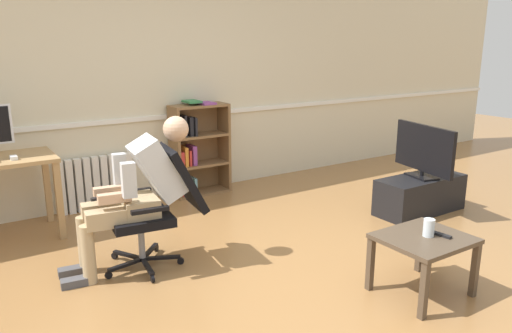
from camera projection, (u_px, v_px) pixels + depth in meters
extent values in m
plane|color=olive|center=(301.00, 284.00, 3.69)|extent=(18.00, 18.00, 0.00)
cube|color=beige|center=(156.00, 78.00, 5.50)|extent=(12.00, 0.10, 2.70)
cube|color=white|center=(160.00, 117.00, 5.56)|extent=(12.00, 0.03, 0.05)
cube|color=tan|center=(59.00, 201.00, 4.45)|extent=(0.06, 0.06, 0.72)
cube|color=tan|center=(47.00, 187.00, 4.88)|extent=(0.06, 0.06, 0.72)
cube|color=white|center=(14.00, 158.00, 4.30)|extent=(0.06, 0.10, 0.03)
cube|color=brown|center=(175.00, 153.00, 5.57)|extent=(0.03, 0.28, 1.05)
cube|color=brown|center=(224.00, 147.00, 5.91)|extent=(0.03, 0.28, 1.05)
cube|color=brown|center=(195.00, 148.00, 5.85)|extent=(0.64, 0.02, 1.05)
cube|color=brown|center=(201.00, 192.00, 5.86)|extent=(0.61, 0.28, 0.03)
cube|color=brown|center=(201.00, 164.00, 5.78)|extent=(0.61, 0.28, 0.03)
cube|color=brown|center=(200.00, 135.00, 5.69)|extent=(0.61, 0.28, 0.03)
cube|color=brown|center=(199.00, 106.00, 5.61)|extent=(0.61, 0.28, 0.03)
cube|color=red|center=(180.00, 185.00, 5.69)|extent=(0.03, 0.19, 0.24)
cube|color=red|center=(180.00, 159.00, 5.60)|extent=(0.04, 0.19, 0.17)
cube|color=#6699A3|center=(178.00, 128.00, 5.52)|extent=(0.05, 0.19, 0.21)
cube|color=white|center=(186.00, 184.00, 5.71)|extent=(0.04, 0.19, 0.23)
cube|color=orange|center=(184.00, 156.00, 5.62)|extent=(0.04, 0.19, 0.22)
cube|color=black|center=(183.00, 125.00, 5.55)|extent=(0.03, 0.19, 0.24)
cube|color=gold|center=(188.00, 186.00, 5.76)|extent=(0.03, 0.19, 0.17)
cube|color=red|center=(187.00, 157.00, 5.66)|extent=(0.03, 0.19, 0.18)
cube|color=black|center=(188.00, 126.00, 5.59)|extent=(0.04, 0.19, 0.22)
cube|color=#6699A3|center=(193.00, 185.00, 5.77)|extent=(0.03, 0.19, 0.19)
cube|color=#89428E|center=(192.00, 155.00, 5.69)|extent=(0.05, 0.19, 0.22)
cube|color=black|center=(193.00, 126.00, 5.60)|extent=(0.03, 0.19, 0.21)
cube|color=#89428E|center=(206.00, 103.00, 5.63)|extent=(0.16, 0.22, 0.02)
cube|color=#38844C|center=(192.00, 101.00, 5.58)|extent=(0.16, 0.22, 0.02)
cube|color=white|center=(61.00, 188.00, 5.08)|extent=(0.07, 0.08, 0.57)
cube|color=white|center=(70.00, 187.00, 5.12)|extent=(0.07, 0.08, 0.57)
cube|color=white|center=(79.00, 186.00, 5.17)|extent=(0.07, 0.08, 0.57)
cube|color=white|center=(88.00, 184.00, 5.22)|extent=(0.07, 0.08, 0.57)
cube|color=white|center=(96.00, 183.00, 5.27)|extent=(0.07, 0.08, 0.57)
cube|color=white|center=(105.00, 182.00, 5.31)|extent=(0.07, 0.08, 0.57)
cube|color=white|center=(113.00, 180.00, 5.36)|extent=(0.07, 0.08, 0.57)
cube|color=white|center=(121.00, 179.00, 5.41)|extent=(0.07, 0.08, 0.57)
cube|color=white|center=(129.00, 178.00, 5.46)|extent=(0.07, 0.08, 0.57)
cube|color=black|center=(147.00, 266.00, 3.83)|extent=(0.07, 0.30, 0.02)
cylinder|color=black|center=(153.00, 279.00, 3.71)|extent=(0.03, 0.06, 0.06)
cube|color=black|center=(162.00, 258.00, 3.98)|extent=(0.29, 0.16, 0.02)
cylinder|color=black|center=(181.00, 261.00, 4.01)|extent=(0.06, 0.04, 0.06)
cube|color=black|center=(150.00, 251.00, 4.10)|extent=(0.23, 0.24, 0.02)
cylinder|color=black|center=(156.00, 248.00, 4.25)|extent=(0.05, 0.06, 0.06)
cube|color=black|center=(128.00, 255.00, 4.02)|extent=(0.18, 0.28, 0.02)
cylinder|color=black|center=(115.00, 256.00, 4.10)|extent=(0.05, 0.06, 0.06)
cube|color=black|center=(126.00, 265.00, 3.86)|extent=(0.30, 0.09, 0.02)
cylinder|color=black|center=(109.00, 275.00, 3.76)|extent=(0.06, 0.03, 0.06)
cylinder|color=gray|center=(141.00, 240.00, 3.92)|extent=(0.05, 0.05, 0.30)
cube|color=black|center=(140.00, 218.00, 3.87)|extent=(0.51, 0.51, 0.07)
cube|color=black|center=(182.00, 178.00, 3.95)|extent=(0.35, 0.47, 0.53)
cube|color=black|center=(134.00, 191.00, 4.07)|extent=(0.28, 0.08, 0.03)
cube|color=black|center=(150.00, 210.00, 3.62)|extent=(0.28, 0.08, 0.03)
cube|color=tan|center=(139.00, 206.00, 3.85)|extent=(0.30, 0.37, 0.14)
cube|color=silver|center=(157.00, 168.00, 3.84)|extent=(0.44, 0.39, 0.52)
sphere|color=#D6A884|center=(176.00, 129.00, 3.84)|extent=(0.20, 0.20, 0.20)
cube|color=black|center=(101.00, 198.00, 3.70)|extent=(0.15, 0.05, 0.02)
cube|color=tan|center=(110.00, 209.00, 3.85)|extent=(0.43, 0.18, 0.13)
cylinder|color=tan|center=(85.00, 245.00, 3.82)|extent=(0.10, 0.10, 0.46)
cube|color=#4C4C51|center=(73.00, 271.00, 3.83)|extent=(0.23, 0.12, 0.06)
cube|color=tan|center=(115.00, 217.00, 3.68)|extent=(0.43, 0.18, 0.13)
cylinder|color=tan|center=(88.00, 255.00, 3.65)|extent=(0.10, 0.10, 0.46)
cube|color=#4C4C51|center=(77.00, 282.00, 3.66)|extent=(0.23, 0.12, 0.06)
cube|color=silver|center=(120.00, 170.00, 3.88)|extent=(0.11, 0.09, 0.26)
cube|color=#D6A884|center=(110.00, 191.00, 3.81)|extent=(0.25, 0.10, 0.07)
cube|color=silver|center=(129.00, 180.00, 3.60)|extent=(0.11, 0.09, 0.26)
cube|color=#D6A884|center=(114.00, 198.00, 3.65)|extent=(0.25, 0.10, 0.07)
cube|color=black|center=(420.00, 195.00, 5.19)|extent=(1.00, 0.40, 0.38)
cube|color=black|center=(422.00, 176.00, 5.14)|extent=(0.26, 0.35, 0.02)
cylinder|color=black|center=(422.00, 173.00, 5.13)|extent=(0.04, 0.04, 0.05)
cube|color=black|center=(424.00, 148.00, 5.06)|extent=(0.20, 0.82, 0.48)
cube|color=#9EBCF4|center=(426.00, 148.00, 5.07)|extent=(0.15, 0.77, 0.44)
cube|color=#4C3D2D|center=(424.00, 291.00, 3.18)|extent=(0.04, 0.04, 0.40)
cube|color=#4C3D2D|center=(475.00, 270.00, 3.47)|extent=(0.04, 0.04, 0.40)
cube|color=#4C3D2D|center=(420.00, 247.00, 3.85)|extent=(0.04, 0.04, 0.40)
cube|color=#4C3D2D|center=(370.00, 264.00, 3.56)|extent=(0.04, 0.04, 0.40)
cube|color=#4C3D2D|center=(424.00, 239.00, 3.46)|extent=(0.60, 0.53, 0.03)
cylinder|color=silver|center=(429.00, 228.00, 3.45)|extent=(0.08, 0.08, 0.13)
cube|color=black|center=(441.00, 235.00, 3.47)|extent=(0.05, 0.15, 0.02)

